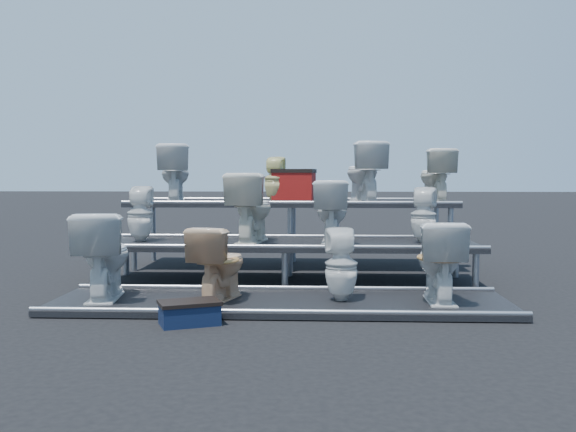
{
  "coord_description": "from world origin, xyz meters",
  "views": [
    {
      "loc": [
        0.34,
        -7.15,
        1.21
      ],
      "look_at": [
        0.01,
        0.1,
        0.75
      ],
      "focal_mm": 40.0,
      "sensor_mm": 36.0,
      "label": 1
    }
  ],
  "objects_px": {
    "toilet_2": "(341,265)",
    "toilet_0": "(104,255)",
    "toilet_5": "(251,208)",
    "toilet_9": "(275,179)",
    "toilet_8": "(174,173)",
    "red_crate": "(294,187)",
    "toilet_3": "(439,261)",
    "toilet_4": "(140,214)",
    "toilet_6": "(331,211)",
    "toilet_1": "(219,263)",
    "toilet_7": "(424,215)",
    "step_stool": "(190,315)",
    "toilet_10": "(364,172)",
    "toilet_11": "(435,176)"
  },
  "relations": [
    {
      "from": "toilet_7",
      "to": "toilet_8",
      "type": "bearing_deg",
      "value": -7.42
    },
    {
      "from": "toilet_10",
      "to": "step_stool",
      "type": "distance_m",
      "value": 3.92
    },
    {
      "from": "toilet_2",
      "to": "toilet_8",
      "type": "xyz_separation_m",
      "value": [
        -2.12,
        2.6,
        0.84
      ]
    },
    {
      "from": "toilet_7",
      "to": "toilet_5",
      "type": "bearing_deg",
      "value": 15.48
    },
    {
      "from": "toilet_0",
      "to": "toilet_3",
      "type": "xyz_separation_m",
      "value": [
        3.1,
        0.0,
        -0.04
      ]
    },
    {
      "from": "toilet_0",
      "to": "toilet_6",
      "type": "height_order",
      "value": "toilet_6"
    },
    {
      "from": "toilet_7",
      "to": "toilet_8",
      "type": "distance_m",
      "value": 3.37
    },
    {
      "from": "toilet_2",
      "to": "toilet_0",
      "type": "bearing_deg",
      "value": -4.41
    },
    {
      "from": "toilet_0",
      "to": "toilet_7",
      "type": "relative_size",
      "value": 1.31
    },
    {
      "from": "red_crate",
      "to": "toilet_8",
      "type": "bearing_deg",
      "value": -170.05
    },
    {
      "from": "toilet_7",
      "to": "toilet_11",
      "type": "bearing_deg",
      "value": -90.03
    },
    {
      "from": "toilet_3",
      "to": "toilet_9",
      "type": "bearing_deg",
      "value": -55.86
    },
    {
      "from": "toilet_8",
      "to": "toilet_5",
      "type": "bearing_deg",
      "value": 122.42
    },
    {
      "from": "toilet_0",
      "to": "red_crate",
      "type": "bearing_deg",
      "value": -129.03
    },
    {
      "from": "toilet_11",
      "to": "toilet_1",
      "type": "bearing_deg",
      "value": 38.9
    },
    {
      "from": "toilet_8",
      "to": "step_stool",
      "type": "relative_size",
      "value": 1.63
    },
    {
      "from": "toilet_3",
      "to": "red_crate",
      "type": "height_order",
      "value": "red_crate"
    },
    {
      "from": "toilet_3",
      "to": "red_crate",
      "type": "bearing_deg",
      "value": -60.69
    },
    {
      "from": "toilet_4",
      "to": "toilet_8",
      "type": "height_order",
      "value": "toilet_8"
    },
    {
      "from": "toilet_6",
      "to": "red_crate",
      "type": "distance_m",
      "value": 1.47
    },
    {
      "from": "toilet_8",
      "to": "red_crate",
      "type": "xyz_separation_m",
      "value": [
        1.59,
        0.08,
        -0.19
      ]
    },
    {
      "from": "toilet_0",
      "to": "toilet_1",
      "type": "bearing_deg",
      "value": 173.05
    },
    {
      "from": "toilet_5",
      "to": "step_stool",
      "type": "xyz_separation_m",
      "value": [
        -0.29,
        -2.06,
        -0.76
      ]
    },
    {
      "from": "step_stool",
      "to": "toilet_2",
      "type": "bearing_deg",
      "value": 8.23
    },
    {
      "from": "toilet_4",
      "to": "toilet_6",
      "type": "relative_size",
      "value": 0.9
    },
    {
      "from": "toilet_8",
      "to": "toilet_9",
      "type": "xyz_separation_m",
      "value": [
        1.34,
        0.0,
        -0.08
      ]
    },
    {
      "from": "toilet_4",
      "to": "toilet_1",
      "type": "bearing_deg",
      "value": 126.04
    },
    {
      "from": "toilet_4",
      "to": "toilet_10",
      "type": "xyz_separation_m",
      "value": [
        2.61,
        1.3,
        0.48
      ]
    },
    {
      "from": "toilet_5",
      "to": "toilet_9",
      "type": "height_order",
      "value": "toilet_9"
    },
    {
      "from": "toilet_2",
      "to": "toilet_5",
      "type": "height_order",
      "value": "toilet_5"
    },
    {
      "from": "toilet_9",
      "to": "toilet_7",
      "type": "bearing_deg",
      "value": 150.67
    },
    {
      "from": "toilet_2",
      "to": "step_stool",
      "type": "bearing_deg",
      "value": 26.82
    },
    {
      "from": "step_stool",
      "to": "toilet_11",
      "type": "bearing_deg",
      "value": 29.6
    },
    {
      "from": "toilet_8",
      "to": "toilet_11",
      "type": "bearing_deg",
      "value": 170.78
    },
    {
      "from": "toilet_4",
      "to": "toilet_7",
      "type": "xyz_separation_m",
      "value": [
        3.18,
        0.0,
        -0.0
      ]
    },
    {
      "from": "toilet_4",
      "to": "toilet_8",
      "type": "xyz_separation_m",
      "value": [
        0.1,
        1.3,
        0.46
      ]
    },
    {
      "from": "toilet_5",
      "to": "toilet_9",
      "type": "bearing_deg",
      "value": -88.82
    },
    {
      "from": "step_stool",
      "to": "toilet_10",
      "type": "bearing_deg",
      "value": 40.98
    },
    {
      "from": "toilet_2",
      "to": "toilet_7",
      "type": "relative_size",
      "value": 1.07
    },
    {
      "from": "toilet_0",
      "to": "toilet_2",
      "type": "relative_size",
      "value": 1.22
    },
    {
      "from": "toilet_1",
      "to": "toilet_7",
      "type": "bearing_deg",
      "value": -131.25
    },
    {
      "from": "red_crate",
      "to": "toilet_3",
      "type": "bearing_deg",
      "value": -54.82
    },
    {
      "from": "toilet_4",
      "to": "toilet_8",
      "type": "bearing_deg",
      "value": -98.68
    },
    {
      "from": "toilet_1",
      "to": "toilet_8",
      "type": "bearing_deg",
      "value": -52.27
    },
    {
      "from": "toilet_6",
      "to": "toilet_3",
      "type": "bearing_deg",
      "value": 128.62
    },
    {
      "from": "toilet_8",
      "to": "red_crate",
      "type": "distance_m",
      "value": 1.6
    },
    {
      "from": "toilet_3",
      "to": "toilet_10",
      "type": "xyz_separation_m",
      "value": [
        -0.5,
        2.6,
        0.82
      ]
    },
    {
      "from": "toilet_3",
      "to": "toilet_5",
      "type": "height_order",
      "value": "toilet_5"
    },
    {
      "from": "toilet_2",
      "to": "toilet_5",
      "type": "distance_m",
      "value": 1.68
    },
    {
      "from": "toilet_0",
      "to": "toilet_8",
      "type": "height_order",
      "value": "toilet_8"
    }
  ]
}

